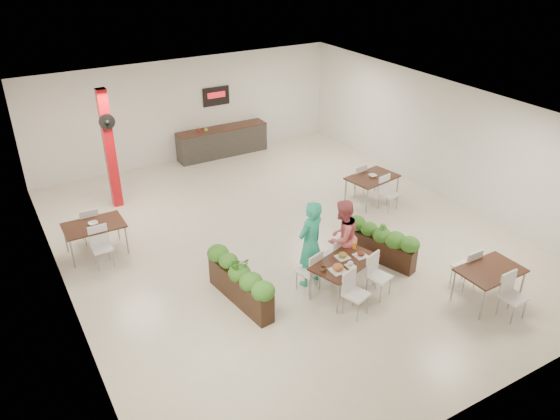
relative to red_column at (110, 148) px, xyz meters
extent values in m
plane|color=beige|center=(3.00, -3.79, -1.64)|extent=(12.00, 12.00, 0.00)
cube|color=white|center=(3.00, 2.21, -0.04)|extent=(10.00, 0.10, 3.20)
cube|color=white|center=(3.00, -9.79, -0.04)|extent=(10.00, 0.10, 3.20)
cube|color=white|center=(-2.00, -3.79, -0.04)|extent=(0.10, 12.00, 3.20)
cube|color=white|center=(8.00, -3.79, -0.04)|extent=(0.10, 12.00, 3.20)
cube|color=white|center=(3.00, -3.79, 1.56)|extent=(10.00, 12.00, 0.04)
cube|color=#B80C14|center=(0.00, 0.01, -0.04)|extent=(0.25, 0.25, 3.20)
cylinder|color=black|center=(0.00, -0.17, 0.76)|extent=(0.40, 0.06, 0.40)
sphere|color=black|center=(0.00, -0.21, 0.76)|extent=(0.12, 0.12, 0.12)
cube|color=#2A2825|center=(4.00, 1.86, -1.19)|extent=(3.00, 0.60, 0.90)
cube|color=black|center=(4.00, 1.86, -0.72)|extent=(3.00, 0.62, 0.04)
cube|color=black|center=(4.00, 2.17, 0.26)|extent=(0.90, 0.04, 0.60)
cube|color=red|center=(4.00, 2.14, 0.31)|extent=(0.60, 0.02, 0.18)
imported|color=maroon|center=(3.20, 1.86, -0.61)|extent=(0.09, 0.09, 0.19)
imported|color=gold|center=(3.45, 1.86, -0.62)|extent=(0.13, 0.13, 0.17)
cube|color=black|center=(2.93, -6.31, -0.91)|extent=(1.58, 1.18, 0.04)
cylinder|color=gray|center=(2.42, -6.82, -1.29)|extent=(0.04, 0.04, 0.71)
cylinder|color=gray|center=(3.64, -6.44, -1.29)|extent=(0.04, 0.04, 0.71)
cylinder|color=gray|center=(2.22, -6.17, -1.29)|extent=(0.04, 0.04, 0.71)
cylinder|color=gray|center=(3.44, -5.79, -1.29)|extent=(0.04, 0.04, 0.71)
cube|color=white|center=(2.37, -5.85, -1.19)|extent=(0.53, 0.53, 0.05)
cube|color=white|center=(2.43, -6.04, -0.94)|extent=(0.41, 0.16, 0.45)
cylinder|color=gray|center=(2.48, -5.64, -1.43)|extent=(0.02, 0.02, 0.43)
cylinder|color=gray|center=(2.16, -5.74, -1.43)|extent=(0.02, 0.02, 0.43)
cylinder|color=gray|center=(2.58, -5.97, -1.43)|extent=(0.02, 0.02, 0.43)
cylinder|color=gray|center=(2.26, -6.07, -1.43)|extent=(0.02, 0.02, 0.43)
cube|color=white|center=(3.13, -5.61, -1.19)|extent=(0.53, 0.53, 0.05)
cube|color=white|center=(3.19, -5.80, -0.94)|extent=(0.41, 0.16, 0.45)
cylinder|color=gray|center=(3.24, -5.40, -1.43)|extent=(0.02, 0.02, 0.43)
cylinder|color=gray|center=(2.92, -5.50, -1.43)|extent=(0.02, 0.02, 0.43)
cylinder|color=gray|center=(3.35, -5.73, -1.43)|extent=(0.02, 0.02, 0.43)
cylinder|color=gray|center=(3.02, -5.83, -1.43)|extent=(0.02, 0.02, 0.43)
cube|color=white|center=(2.73, -7.00, -1.19)|extent=(0.53, 0.53, 0.05)
cube|color=white|center=(2.67, -6.82, -0.94)|extent=(0.41, 0.16, 0.45)
cylinder|color=gray|center=(2.62, -7.21, -1.43)|extent=(0.02, 0.02, 0.43)
cylinder|color=gray|center=(2.94, -7.11, -1.43)|extent=(0.02, 0.02, 0.43)
cylinder|color=gray|center=(2.52, -6.89, -1.43)|extent=(0.02, 0.02, 0.43)
cylinder|color=gray|center=(2.84, -6.79, -1.43)|extent=(0.02, 0.02, 0.43)
cube|color=white|center=(3.49, -6.76, -1.19)|extent=(0.53, 0.53, 0.05)
cube|color=white|center=(3.44, -6.58, -0.94)|extent=(0.41, 0.16, 0.45)
cylinder|color=gray|center=(3.38, -6.97, -1.43)|extent=(0.02, 0.02, 0.43)
cylinder|color=gray|center=(3.71, -6.87, -1.43)|extent=(0.02, 0.02, 0.43)
cylinder|color=gray|center=(3.28, -6.65, -1.43)|extent=(0.02, 0.02, 0.43)
cylinder|color=gray|center=(3.60, -6.55, -1.43)|extent=(0.02, 0.02, 0.43)
cube|color=white|center=(2.63, -6.51, -0.89)|extent=(0.38, 0.38, 0.01)
ellipsoid|color=brown|center=(2.63, -6.51, -0.81)|extent=(0.22, 0.22, 0.13)
cube|color=white|center=(2.99, -6.16, -0.89)|extent=(0.33, 0.33, 0.01)
ellipsoid|color=orange|center=(2.99, -6.16, -0.82)|extent=(0.18, 0.18, 0.11)
cube|color=white|center=(3.35, -6.30, -0.89)|extent=(0.33, 0.33, 0.01)
ellipsoid|color=#4C150F|center=(3.35, -6.30, -0.83)|extent=(0.16, 0.16, 0.10)
cube|color=white|center=(2.94, -6.49, -0.89)|extent=(0.23, 0.23, 0.01)
ellipsoid|color=white|center=(2.94, -6.49, -0.84)|extent=(0.12, 0.12, 0.07)
cylinder|color=#FDA31A|center=(3.41, -6.00, -0.82)|extent=(0.07, 0.07, 0.15)
imported|color=brown|center=(2.38, -6.38, -0.84)|extent=(0.12, 0.12, 0.10)
imported|color=#28AE8D|center=(2.53, -5.66, -0.69)|extent=(0.80, 0.65, 1.91)
imported|color=#E46571|center=(3.33, -5.66, -0.78)|extent=(1.00, 0.88, 1.73)
cube|color=black|center=(0.96, -5.53, -1.33)|extent=(0.55, 1.92, 0.63)
ellipsoid|color=#1F5D1A|center=(1.06, -6.32, -0.89)|extent=(0.40, 0.40, 0.32)
ellipsoid|color=#1F5D1A|center=(1.01, -5.92, -0.89)|extent=(0.40, 0.40, 0.32)
ellipsoid|color=#1F5D1A|center=(0.96, -5.53, -0.89)|extent=(0.40, 0.40, 0.32)
ellipsoid|color=#1F5D1A|center=(0.91, -5.13, -0.89)|extent=(0.40, 0.40, 0.32)
ellipsoid|color=#1F5D1A|center=(0.86, -4.74, -0.89)|extent=(0.40, 0.40, 0.32)
imported|color=#1F5D1A|center=(0.96, -5.53, -0.81)|extent=(0.37, 0.32, 0.41)
cube|color=black|center=(4.38, -5.75, -1.36)|extent=(0.78, 1.69, 0.56)
ellipsoid|color=#1F5D1A|center=(4.59, -6.41, -0.96)|extent=(0.40, 0.40, 0.32)
ellipsoid|color=#1F5D1A|center=(4.48, -6.08, -0.96)|extent=(0.40, 0.40, 0.32)
ellipsoid|color=#1F5D1A|center=(4.38, -5.75, -0.96)|extent=(0.40, 0.40, 0.32)
ellipsoid|color=#1F5D1A|center=(4.27, -5.42, -0.96)|extent=(0.40, 0.40, 0.32)
ellipsoid|color=#1F5D1A|center=(4.17, -5.09, -0.96)|extent=(0.40, 0.40, 0.32)
imported|color=#1F5D1A|center=(4.38, -5.75, -0.90)|extent=(0.20, 0.20, 0.36)
cube|color=black|center=(-1.07, -2.21, -0.91)|extent=(1.33, 0.89, 0.04)
cylinder|color=gray|center=(-1.68, -2.59, -1.29)|extent=(0.04, 0.04, 0.71)
cylinder|color=gray|center=(-0.47, -2.59, -1.29)|extent=(0.04, 0.04, 0.71)
cylinder|color=gray|center=(-1.67, -1.83, -1.29)|extent=(0.04, 0.04, 0.71)
cylinder|color=gray|center=(-0.47, -1.83, -1.29)|extent=(0.04, 0.04, 0.71)
cube|color=white|center=(-1.07, -1.61, -1.19)|extent=(0.42, 0.42, 0.05)
cube|color=white|center=(-1.07, -1.80, -0.94)|extent=(0.42, 0.04, 0.45)
cylinder|color=gray|center=(-0.90, -1.44, -1.43)|extent=(0.02, 0.02, 0.43)
cylinder|color=gray|center=(-1.24, -1.44, -1.43)|extent=(0.02, 0.02, 0.43)
cylinder|color=gray|center=(-0.90, -1.78, -1.43)|extent=(0.02, 0.02, 0.43)
cylinder|color=gray|center=(-1.24, -1.78, -1.43)|extent=(0.02, 0.02, 0.43)
cube|color=white|center=(-1.07, -2.81, -1.19)|extent=(0.42, 0.42, 0.05)
cube|color=white|center=(-1.07, -2.62, -0.94)|extent=(0.42, 0.04, 0.45)
cylinder|color=gray|center=(-1.25, -2.98, -1.43)|extent=(0.02, 0.02, 0.43)
cylinder|color=gray|center=(-0.91, -2.98, -1.43)|extent=(0.02, 0.02, 0.43)
cylinder|color=gray|center=(-1.24, -2.64, -1.43)|extent=(0.02, 0.02, 0.43)
cylinder|color=gray|center=(-0.90, -2.64, -1.43)|extent=(0.02, 0.02, 0.43)
imported|color=white|center=(-1.07, -2.21, -0.87)|extent=(0.22, 0.22, 0.05)
cube|color=black|center=(6.06, -3.30, -0.91)|extent=(1.48, 1.11, 0.04)
cylinder|color=gray|center=(5.52, -3.79, -1.29)|extent=(0.04, 0.04, 0.71)
cylinder|color=gray|center=(6.73, -3.58, -1.29)|extent=(0.04, 0.04, 0.71)
cylinder|color=gray|center=(5.39, -3.02, -1.29)|extent=(0.04, 0.04, 0.71)
cylinder|color=gray|center=(6.60, -2.82, -1.29)|extent=(0.04, 0.04, 0.71)
cube|color=white|center=(5.96, -2.71, -1.19)|extent=(0.48, 0.48, 0.05)
cube|color=white|center=(5.99, -2.90, -0.94)|extent=(0.42, 0.11, 0.45)
cylinder|color=gray|center=(6.10, -2.51, -1.43)|extent=(0.02, 0.02, 0.43)
cylinder|color=gray|center=(5.76, -2.57, -1.43)|extent=(0.02, 0.02, 0.43)
cylinder|color=gray|center=(6.16, -2.85, -1.43)|extent=(0.02, 0.02, 0.43)
cylinder|color=gray|center=(5.82, -2.91, -1.43)|extent=(0.02, 0.02, 0.43)
cube|color=white|center=(6.16, -3.89, -1.19)|extent=(0.48, 0.48, 0.05)
cube|color=white|center=(6.13, -3.71, -0.94)|extent=(0.42, 0.11, 0.45)
cylinder|color=gray|center=(6.02, -4.09, -1.43)|extent=(0.02, 0.02, 0.43)
cylinder|color=gray|center=(6.36, -4.03, -1.43)|extent=(0.02, 0.02, 0.43)
cylinder|color=gray|center=(5.97, -3.75, -1.43)|extent=(0.02, 0.02, 0.43)
cylinder|color=gray|center=(6.30, -3.70, -1.43)|extent=(0.02, 0.02, 0.43)
imported|color=white|center=(6.06, -3.30, -0.87)|extent=(0.22, 0.22, 0.05)
cube|color=black|center=(5.26, -7.98, -0.91)|extent=(1.29, 0.87, 0.04)
cylinder|color=gray|center=(4.69, -8.36, -1.29)|extent=(0.04, 0.04, 0.71)
cylinder|color=gray|center=(5.84, -8.34, -1.29)|extent=(0.04, 0.04, 0.71)
cylinder|color=gray|center=(4.68, -7.63, -1.29)|extent=(0.04, 0.04, 0.71)
cylinder|color=gray|center=(5.83, -7.61, -1.29)|extent=(0.04, 0.04, 0.71)
cube|color=white|center=(5.25, -7.38, -1.19)|extent=(0.43, 0.43, 0.05)
cube|color=white|center=(5.26, -7.57, -0.94)|extent=(0.42, 0.05, 0.45)
cylinder|color=gray|center=(5.42, -7.21, -1.43)|extent=(0.02, 0.02, 0.43)
cylinder|color=gray|center=(5.08, -7.22, -1.43)|extent=(0.02, 0.02, 0.43)
cylinder|color=gray|center=(5.43, -7.55, -1.43)|extent=(0.02, 0.02, 0.43)
cylinder|color=gray|center=(5.09, -7.56, -1.43)|extent=(0.02, 0.02, 0.43)
cube|color=white|center=(5.27, -8.58, -1.19)|extent=(0.43, 0.43, 0.05)
cube|color=white|center=(5.27, -8.39, -0.94)|extent=(0.42, 0.05, 0.45)
cylinder|color=gray|center=(5.10, -8.76, -1.43)|extent=(0.02, 0.02, 0.43)
cylinder|color=gray|center=(5.44, -8.75, -1.43)|extent=(0.02, 0.02, 0.43)
cylinder|color=gray|center=(5.10, -8.42, -1.43)|extent=(0.02, 0.02, 0.43)
cylinder|color=gray|center=(5.44, -8.41, -1.43)|extent=(0.02, 0.02, 0.43)
camera|label=1|loc=(-2.83, -13.63, 5.13)|focal=35.00mm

